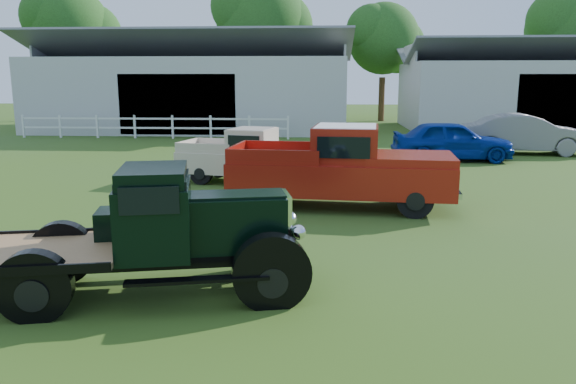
# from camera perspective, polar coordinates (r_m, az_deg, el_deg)

# --- Properties ---
(ground) EXTENTS (120.00, 120.00, 0.00)m
(ground) POSITION_cam_1_polar(r_m,az_deg,el_deg) (9.27, -1.72, -7.84)
(ground) COLOR #395823
(shed_left) EXTENTS (18.80, 10.20, 5.60)m
(shed_left) POSITION_cam_1_polar(r_m,az_deg,el_deg) (35.58, -9.23, 10.89)
(shed_left) COLOR #9A9A9A
(shed_left) RESTS_ON ground
(shed_right) EXTENTS (16.80, 9.20, 5.20)m
(shed_right) POSITION_cam_1_polar(r_m,az_deg,el_deg) (38.06, 24.27, 9.77)
(shed_right) COLOR #9A9A9A
(shed_right) RESTS_ON ground
(fence_rail) EXTENTS (14.20, 0.16, 1.20)m
(fence_rail) POSITION_cam_1_polar(r_m,az_deg,el_deg) (30.14, -13.49, 6.46)
(fence_rail) COLOR white
(fence_rail) RESTS_ON ground
(tree_a) EXTENTS (6.30, 6.30, 10.50)m
(tree_a) POSITION_cam_1_polar(r_m,az_deg,el_deg) (45.81, -21.23, 13.45)
(tree_a) COLOR #203C13
(tree_a) RESTS_ON ground
(tree_b) EXTENTS (6.90, 6.90, 11.50)m
(tree_b) POSITION_cam_1_polar(r_m,az_deg,el_deg) (43.06, -2.90, 15.03)
(tree_b) COLOR #203C13
(tree_b) RESTS_ON ground
(tree_c) EXTENTS (5.40, 5.40, 9.00)m
(tree_c) POSITION_cam_1_polar(r_m,az_deg,el_deg) (41.94, 9.61, 13.27)
(tree_c) COLOR #203C13
(tree_c) RESTS_ON ground
(tree_d) EXTENTS (6.00, 6.00, 10.00)m
(tree_d) POSITION_cam_1_polar(r_m,az_deg,el_deg) (46.07, 26.22, 12.73)
(tree_d) COLOR #203C13
(tree_d) RESTS_ON ground
(vintage_flatbed) EXTENTS (4.96, 2.78, 1.85)m
(vintage_flatbed) POSITION_cam_1_polar(r_m,az_deg,el_deg) (8.24, -13.90, -3.93)
(vintage_flatbed) COLOR black
(vintage_flatbed) RESTS_ON ground
(red_pickup) EXTENTS (5.64, 2.60, 1.99)m
(red_pickup) POSITION_cam_1_polar(r_m,az_deg,el_deg) (13.53, 5.40, 2.63)
(red_pickup) COLOR maroon
(red_pickup) RESTS_ON ground
(white_pickup) EXTENTS (4.60, 2.58, 1.59)m
(white_pickup) POSITION_cam_1_polar(r_m,az_deg,el_deg) (16.74, -3.90, 3.65)
(white_pickup) COLOR beige
(white_pickup) RESTS_ON ground
(misc_car_blue) EXTENTS (4.45, 1.80, 1.52)m
(misc_car_blue) POSITION_cam_1_polar(r_m,az_deg,el_deg) (22.17, 16.31, 5.03)
(misc_car_blue) COLOR navy
(misc_car_blue) RESTS_ON ground
(misc_car_grey) EXTENTS (5.12, 2.28, 1.63)m
(misc_car_grey) POSITION_cam_1_polar(r_m,az_deg,el_deg) (25.20, 22.94, 5.44)
(misc_car_grey) COLOR slate
(misc_car_grey) RESTS_ON ground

